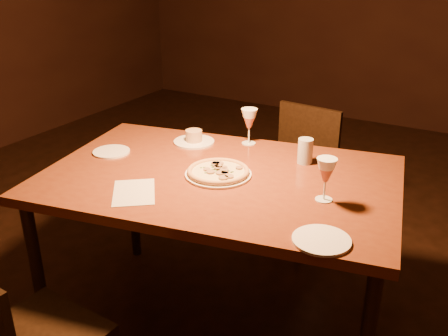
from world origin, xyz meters
The scene contains 11 objects.
floor centered at (0.00, 0.00, 0.00)m, with size 7.00×7.00×0.00m, color #321910.
dining_table centered at (0.06, -0.14, 0.75)m, with size 1.69×1.26×0.82m.
chair_far centered at (0.05, 0.82, 0.48)m, with size 0.46×0.46×0.86m.
pizza_plate centered at (0.06, -0.15, 0.84)m, with size 0.29×0.29×0.03m.
ramekin_saucer centered at (-0.26, 0.14, 0.84)m, with size 0.21×0.21×0.07m.
wine_glass_far centered at (-0.01, 0.27, 0.91)m, with size 0.08×0.08×0.18m, color #B15D4A, non-canonical shape.
wine_glass_right centered at (0.54, -0.14, 0.91)m, with size 0.08×0.08×0.18m, color #B15D4A, non-canonical shape.
water_tumbler centered at (0.33, 0.17, 0.88)m, with size 0.07×0.07×0.12m, color #ABB4BB.
side_plate_left centered at (-0.53, -0.18, 0.82)m, with size 0.18×0.18×0.01m, color white.
side_plate_near centered at (0.64, -0.44, 0.82)m, with size 0.20×0.20×0.01m, color white.
menu_card centered at (-0.15, -0.47, 0.82)m, with size 0.17×0.24×0.00m, color beige.
Camera 1 is at (1.08, -1.86, 1.72)m, focal length 40.00 mm.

